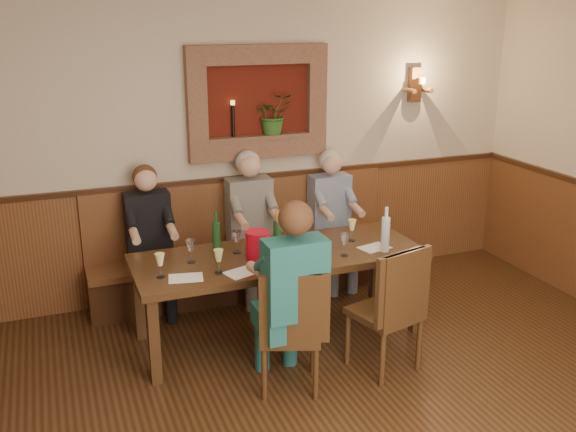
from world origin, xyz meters
The scene contains 31 objects.
room_shell centered at (0.00, 0.00, 1.89)m, with size 6.04×6.04×2.82m.
wainscoting centered at (0.00, 0.00, 0.59)m, with size 6.02×6.02×1.15m.
wall_niche centered at (0.24, 2.94, 1.81)m, with size 1.36×0.30×1.06m.
wall_sconce centered at (1.90, 2.93, 1.94)m, with size 0.25×0.20×0.35m.
dining_table centered at (0.00, 1.85, 0.68)m, with size 2.40×0.90×0.75m.
bench centered at (0.00, 2.79, 0.33)m, with size 3.00×0.45×1.11m.
chair_near_left centered at (-0.21, 1.06, 0.28)m, with size 0.55×0.55×0.97m.
chair_near_right centered at (0.58, 1.05, 0.30)m, with size 0.56×0.56×1.03m.
person_bench_left centered at (-0.92, 2.69, 0.57)m, with size 0.40×0.49×1.38m.
person_bench_mid centered at (0.04, 2.69, 0.59)m, with size 0.42×0.52×1.43m.
person_bench_right centered at (0.88, 2.69, 0.57)m, with size 0.40×0.49×1.38m.
person_chair_front centered at (-0.20, 1.07, 0.61)m, with size 0.44×0.54×1.47m.
spittoon_bucket centered at (-0.19, 1.81, 0.86)m, with size 0.20×0.20×0.23m, color red.
wine_bottle_green_a centered at (-0.01, 1.86, 0.90)m, with size 0.07×0.07×0.37m.
wine_bottle_green_b centered at (-0.48, 2.04, 0.90)m, with size 0.08×0.08×0.36m.
water_bottle centered at (0.85, 1.59, 0.91)m, with size 0.09×0.09×0.38m.
tasting_sheet_a centered at (-0.83, 1.62, 0.75)m, with size 0.26×0.18×0.00m, color white.
tasting_sheet_b centered at (0.18, 1.70, 0.75)m, with size 0.30×0.22×0.00m, color white.
tasting_sheet_c centered at (0.80, 1.69, 0.75)m, with size 0.25×0.18×0.00m, color white.
tasting_sheet_d centered at (-0.40, 1.57, 0.75)m, with size 0.26×0.19×0.00m, color white.
wine_glass_0 centered at (-1.00, 1.70, 0.85)m, with size 0.08×0.08×0.19m, color #EAEC8D, non-canonical shape.
wine_glass_1 centered at (-0.72, 1.92, 0.85)m, with size 0.08×0.08×0.19m, color white, non-canonical shape.
wine_glass_2 centered at (-0.57, 1.62, 0.85)m, with size 0.08×0.08×0.19m, color #EAEC8D, non-canonical shape.
wine_glass_3 centered at (-0.32, 1.99, 0.85)m, with size 0.08×0.08×0.19m, color white, non-canonical shape.
wine_glass_4 centered at (-0.11, 1.71, 0.85)m, with size 0.08×0.08×0.19m, color #EAEC8D, non-canonical shape.
wine_glass_5 centered at (0.23, 1.91, 0.85)m, with size 0.08×0.08×0.19m, color #EAEC8D, non-canonical shape.
wine_glass_6 centered at (0.48, 1.61, 0.85)m, with size 0.08×0.08×0.19m, color white, non-canonical shape.
wine_glass_7 centered at (0.71, 1.92, 0.85)m, with size 0.08×0.08×0.19m, color #EAEC8D, non-canonical shape.
wine_glass_8 centered at (0.94, 1.73, 0.85)m, with size 0.08×0.08×0.19m, color white, non-canonical shape.
wine_glass_9 centered at (-0.20, 1.58, 0.85)m, with size 0.08×0.08×0.19m, color #EAEC8D, non-canonical shape.
wine_glass_10 centered at (0.19, 1.99, 0.85)m, with size 0.08×0.08×0.19m, color #EAEC8D, non-canonical shape.
Camera 1 is at (-1.71, -2.82, 2.66)m, focal length 40.00 mm.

